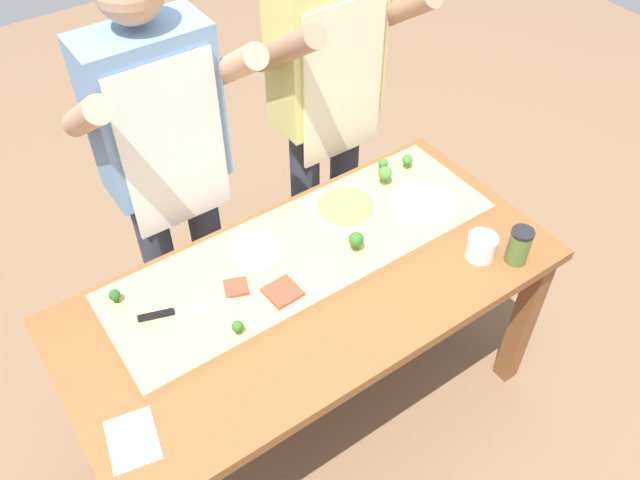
{
  "coord_description": "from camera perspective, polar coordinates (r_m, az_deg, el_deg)",
  "views": [
    {
      "loc": [
        -0.77,
        -1.15,
        2.34
      ],
      "look_at": [
        0.12,
        0.12,
        0.79
      ],
      "focal_mm": 36.57,
      "sensor_mm": 36.0,
      "label": 1
    }
  ],
  "objects": [
    {
      "name": "broccoli_floret_center_right",
      "position": [
        1.94,
        -7.23,
        -7.55
      ],
      "size": [
        0.04,
        0.04,
        0.05
      ],
      "color": "#366618",
      "rests_on": "cutting_board"
    },
    {
      "name": "flour_cup",
      "position": [
        2.22,
        13.92,
        -0.66
      ],
      "size": [
        0.1,
        0.1,
        0.09
      ],
      "color": "white",
      "rests_on": "prep_table"
    },
    {
      "name": "prep_table",
      "position": [
        2.18,
        -0.71,
        -5.58
      ],
      "size": [
        1.62,
        0.78,
        0.75
      ],
      "color": "brown",
      "rests_on": "ground"
    },
    {
      "name": "cheese_crumble_c",
      "position": [
        2.15,
        -16.44,
        -3.62
      ],
      "size": [
        0.02,
        0.02,
        0.01
      ],
      "primitive_type": "cube",
      "rotation": [
        0.0,
        0.0,
        0.42
      ],
      "color": "silver",
      "rests_on": "cutting_board"
    },
    {
      "name": "recipe_note",
      "position": [
        1.86,
        -16.09,
        -16.45
      ],
      "size": [
        0.16,
        0.19,
        0.0
      ],
      "primitive_type": "cube",
      "rotation": [
        0.0,
        0.0,
        -0.21
      ],
      "color": "white",
      "rests_on": "prep_table"
    },
    {
      "name": "pizza_slice_far_right",
      "position": [
        2.04,
        -3.3,
        -4.54
      ],
      "size": [
        0.11,
        0.11,
        0.01
      ],
      "primitive_type": "cube",
      "rotation": [
        0.0,
        0.0,
        0.05
      ],
      "color": "#BC3D28",
      "rests_on": "cutting_board"
    },
    {
      "name": "broccoli_floret_back_mid",
      "position": [
        2.49,
        7.64,
        6.92
      ],
      "size": [
        0.04,
        0.04,
        0.06
      ],
      "color": "#3F7220",
      "rests_on": "cutting_board"
    },
    {
      "name": "broccoli_floret_back_right",
      "position": [
        2.4,
        5.71,
        5.78
      ],
      "size": [
        0.05,
        0.05,
        0.07
      ],
      "color": "#487A23",
      "rests_on": "cutting_board"
    },
    {
      "name": "cheese_crumble_a",
      "position": [
        2.24,
        -2.6,
        1.24
      ],
      "size": [
        0.02,
        0.02,
        0.02
      ],
      "primitive_type": "cube",
      "rotation": [
        0.0,
        0.0,
        1.39
      ],
      "color": "silver",
      "rests_on": "cutting_board"
    },
    {
      "name": "pizza_slice_far_left",
      "position": [
        2.07,
        -7.38,
        -4.13
      ],
      "size": [
        0.09,
        0.09,
        0.01
      ],
      "primitive_type": "cube",
      "rotation": [
        0.0,
        0.0,
        -0.37
      ],
      "color": "#BC3D28",
      "rests_on": "cutting_board"
    },
    {
      "name": "cutting_board",
      "position": [
        2.19,
        -1.38,
        -0.88
      ],
      "size": [
        1.36,
        0.44,
        0.03
      ],
      "primitive_type": "cube",
      "color": "tan",
      "rests_on": "prep_table"
    },
    {
      "name": "broccoli_floret_center_left",
      "position": [
        2.09,
        -17.53,
        -4.65
      ],
      "size": [
        0.04,
        0.04,
        0.05
      ],
      "color": "#2C5915",
      "rests_on": "cutting_board"
    },
    {
      "name": "pizza_whole_cheese_artichoke",
      "position": [
        2.16,
        -5.62,
        -1.01
      ],
      "size": [
        0.19,
        0.19,
        0.02
      ],
      "color": "beige",
      "rests_on": "cutting_board"
    },
    {
      "name": "cook_left",
      "position": [
        2.25,
        -13.39,
        7.1
      ],
      "size": [
        0.54,
        0.39,
        1.67
      ],
      "color": "#333847",
      "rests_on": "ground"
    },
    {
      "name": "pizza_whole_pesto_green",
      "position": [
        2.31,
        2.26,
        2.9
      ],
      "size": [
        0.25,
        0.25,
        0.02
      ],
      "color": "beige",
      "rests_on": "cutting_board"
    },
    {
      "name": "chefs_knife",
      "position": [
        2.04,
        -12.86,
        -6.18
      ],
      "size": [
        0.27,
        0.11,
        0.02
      ],
      "color": "#B7BABF",
      "rests_on": "cutting_board"
    },
    {
      "name": "sauce_jar",
      "position": [
        2.22,
        17.03,
        -0.49
      ],
      "size": [
        0.07,
        0.07,
        0.13
      ],
      "color": "#517033",
      "rests_on": "prep_table"
    },
    {
      "name": "broccoli_floret_back_left",
      "position": [
        2.47,
        5.52,
        6.69
      ],
      "size": [
        0.04,
        0.04,
        0.05
      ],
      "color": "#3F7220",
      "rests_on": "cutting_board"
    },
    {
      "name": "ground_plane",
      "position": [
        2.72,
        -0.58,
        -14.33
      ],
      "size": [
        8.0,
        8.0,
        0.0
      ],
      "primitive_type": "plane",
      "color": "brown"
    },
    {
      "name": "cook_right",
      "position": [
        2.5,
        0.61,
        12.63
      ],
      "size": [
        0.54,
        0.39,
        1.67
      ],
      "color": "#333847",
      "rests_on": "ground"
    },
    {
      "name": "broccoli_floret_front_left",
      "position": [
        2.14,
        3.17,
        -0.01
      ],
      "size": [
        0.05,
        0.05,
        0.07
      ],
      "color": "#366618",
      "rests_on": "cutting_board"
    },
    {
      "name": "pizza_whole_white_garlic",
      "position": [
        2.35,
        8.97,
        3.18
      ],
      "size": [
        0.25,
        0.25,
        0.02
      ],
      "color": "beige",
      "rests_on": "cutting_board"
    },
    {
      "name": "cheese_crumble_b",
      "position": [
        2.54,
        8.45,
        6.89
      ],
      "size": [
        0.02,
        0.02,
        0.02
      ],
      "primitive_type": "cube",
      "rotation": [
        0.0,
        0.0,
        1.46
      ],
      "color": "white",
      "rests_on": "cutting_board"
    }
  ]
}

